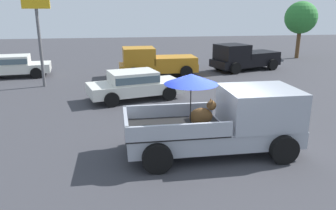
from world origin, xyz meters
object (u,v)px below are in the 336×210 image
object	(u,v)px
pickup_truck_red	(155,62)
pickup_truck_far	(243,57)
motel_sign	(37,20)
pickup_truck_main	(227,120)
parked_sedan_far	(13,65)
parked_sedan_near	(134,84)

from	to	relation	value
pickup_truck_red	pickup_truck_far	world-z (taller)	same
motel_sign	pickup_truck_main	bearing A→B (deg)	-53.86
pickup_truck_red	parked_sedan_far	distance (m)	8.76
pickup_truck_red	parked_sedan_far	bearing A→B (deg)	-8.32
pickup_truck_far	motel_sign	world-z (taller)	motel_sign
parked_sedan_near	parked_sedan_far	xyz separation A→B (m)	(-7.11, 6.32, 0.00)
pickup_truck_red	parked_sedan_near	world-z (taller)	pickup_truck_red
pickup_truck_red	motel_sign	world-z (taller)	motel_sign
pickup_truck_far	motel_sign	xyz separation A→B (m)	(-12.54, -2.96, 2.64)
parked_sedan_near	parked_sedan_far	distance (m)	9.51
parked_sedan_near	motel_sign	bearing A→B (deg)	130.50
pickup_truck_red	pickup_truck_far	distance (m)	6.33
pickup_truck_far	motel_sign	bearing A→B (deg)	-4.62
pickup_truck_main	motel_sign	xyz separation A→B (m)	(-7.07, 9.68, 2.52)
pickup_truck_main	parked_sedan_far	bearing A→B (deg)	126.73
pickup_truck_main	pickup_truck_red	xyz separation A→B (m)	(-0.76, 11.56, -0.12)
pickup_truck_far	parked_sedan_far	distance (m)	14.93
pickup_truck_main	pickup_truck_red	world-z (taller)	pickup_truck_main
parked_sedan_far	motel_sign	bearing A→B (deg)	-57.89
pickup_truck_main	parked_sedan_near	bearing A→B (deg)	110.27
pickup_truck_main	parked_sedan_near	size ratio (longest dim) A/B	1.10
parked_sedan_far	pickup_truck_main	bearing A→B (deg)	-59.91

